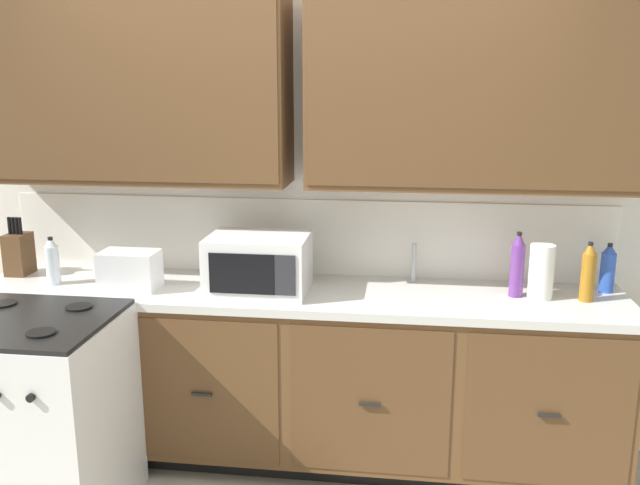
{
  "coord_description": "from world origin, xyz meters",
  "views": [
    {
      "loc": [
        0.55,
        -2.9,
        1.93
      ],
      "look_at": [
        0.13,
        0.27,
        1.17
      ],
      "focal_mm": 38.63,
      "sensor_mm": 36.0,
      "label": 1
    }
  ],
  "objects": [
    {
      "name": "wall_unit",
      "position": [
        0.0,
        0.5,
        1.66
      ],
      "size": [
        4.37,
        0.4,
        2.49
      ],
      "color": "white",
      "rests_on": "ground_plane"
    },
    {
      "name": "counter_run",
      "position": [
        0.0,
        0.3,
        0.47
      ],
      "size": [
        3.2,
        0.64,
        0.92
      ],
      "color": "black",
      "rests_on": "ground_plane"
    },
    {
      "name": "stove_range",
      "position": [
        -1.07,
        -0.33,
        0.47
      ],
      "size": [
        0.76,
        0.68,
        0.95
      ],
      "color": "white",
      "rests_on": "ground_plane"
    },
    {
      "name": "microwave",
      "position": [
        -0.17,
        0.25,
        1.06
      ],
      "size": [
        0.48,
        0.37,
        0.28
      ],
      "color": "white",
      "rests_on": "counter_run"
    },
    {
      "name": "toaster",
      "position": [
        -0.81,
        0.21,
        1.01
      ],
      "size": [
        0.28,
        0.18,
        0.19
      ],
      "color": "white",
      "rests_on": "counter_run"
    },
    {
      "name": "knife_block",
      "position": [
        -1.49,
        0.38,
        1.03
      ],
      "size": [
        0.11,
        0.14,
        0.31
      ],
      "color": "#52361E",
      "rests_on": "counter_run"
    },
    {
      "name": "sink_faucet",
      "position": [
        0.58,
        0.51,
        1.02
      ],
      "size": [
        0.02,
        0.02,
        0.2
      ],
      "primitive_type": "cylinder",
      "color": "#B2B5BA",
      "rests_on": "counter_run"
    },
    {
      "name": "paper_towel_roll",
      "position": [
        1.17,
        0.32,
        1.05
      ],
      "size": [
        0.12,
        0.12,
        0.26
      ],
      "primitive_type": "cylinder",
      "color": "white",
      "rests_on": "counter_run"
    },
    {
      "name": "bottle_violet",
      "position": [
        1.06,
        0.34,
        1.07
      ],
      "size": [
        0.07,
        0.07,
        0.31
      ],
      "color": "#663384",
      "rests_on": "counter_run"
    },
    {
      "name": "bottle_clear",
      "position": [
        -1.23,
        0.23,
        1.04
      ],
      "size": [
        0.07,
        0.07,
        0.24
      ],
      "color": "silver",
      "rests_on": "counter_run"
    },
    {
      "name": "bottle_amber",
      "position": [
        1.38,
        0.31,
        1.06
      ],
      "size": [
        0.07,
        0.07,
        0.28
      ],
      "color": "#9E6619",
      "rests_on": "counter_run"
    },
    {
      "name": "bottle_blue",
      "position": [
        1.51,
        0.46,
        1.04
      ],
      "size": [
        0.07,
        0.07,
        0.24
      ],
      "color": "blue",
      "rests_on": "counter_run"
    }
  ]
}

